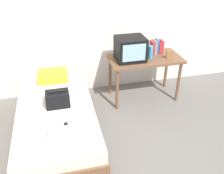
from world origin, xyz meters
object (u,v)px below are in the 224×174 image
at_px(pillow, 53,76).
at_px(remote_silver, 39,100).
at_px(desk, 145,63).
at_px(water_bottle, 151,52).
at_px(tv, 130,49).
at_px(remote_dark, 66,127).
at_px(bed, 57,121).
at_px(handbag, 58,99).
at_px(picture_frame, 170,54).
at_px(magazine, 39,125).
at_px(folded_towel, 62,134).
at_px(book_row, 156,47).

distance_m(pillow, remote_silver, 0.61).
distance_m(desk, water_bottle, 0.22).
bearing_deg(remote_silver, tv, 17.95).
height_order(water_bottle, remote_silver, water_bottle).
bearing_deg(remote_dark, bed, 102.88).
height_order(handbag, remote_dark, handbag).
relative_size(tv, pillow, 1.00).
relative_size(picture_frame, pillow, 0.32).
xyz_separation_m(handbag, magazine, (-0.24, -0.35, -0.10)).
relative_size(pillow, handbag, 1.47).
height_order(desk, picture_frame, picture_frame).
height_order(remote_dark, folded_towel, folded_towel).
relative_size(water_bottle, remote_silver, 1.45).
bearing_deg(handbag, tv, 28.53).
bearing_deg(folded_towel, book_row, 40.30).
distance_m(tv, water_bottle, 0.33).
relative_size(desk, remote_silver, 8.06).
distance_m(water_bottle, remote_dark, 1.82).
distance_m(book_row, pillow, 1.73).
relative_size(bed, handbag, 6.67).
height_order(book_row, remote_silver, book_row).
xyz_separation_m(tv, book_row, (0.50, 0.16, -0.07)).
relative_size(bed, folded_towel, 7.14).
height_order(book_row, remote_dark, book_row).
distance_m(water_bottle, handbag, 1.62).
relative_size(handbag, remote_dark, 1.92).
xyz_separation_m(book_row, remote_silver, (-1.92, -0.62, -0.35)).
relative_size(book_row, handbag, 0.77).
xyz_separation_m(tv, water_bottle, (0.32, -0.04, -0.08)).
bearing_deg(pillow, remote_dark, -85.27).
height_order(water_bottle, magazine, water_bottle).
bearing_deg(pillow, desk, -3.61).
xyz_separation_m(desk, remote_silver, (-1.68, -0.48, -0.15)).
bearing_deg(remote_dark, remote_silver, 115.48).
bearing_deg(tv, magazine, -145.00).
relative_size(book_row, remote_silver, 1.61).
xyz_separation_m(remote_dark, folded_towel, (-0.06, -0.13, 0.02)).
xyz_separation_m(pillow, remote_silver, (-0.21, -0.57, -0.05)).
bearing_deg(remote_silver, water_bottle, 13.68).
bearing_deg(picture_frame, folded_towel, -147.29).
xyz_separation_m(book_row, magazine, (-1.91, -1.14, -0.36)).
bearing_deg(pillow, bed, -90.45).
relative_size(book_row, magazine, 0.80).
bearing_deg(book_row, magazine, -149.09).
relative_size(desk, water_bottle, 5.56).
height_order(desk, water_bottle, water_bottle).
distance_m(picture_frame, folded_towel, 2.14).
distance_m(tv, remote_dark, 1.63).
xyz_separation_m(book_row, pillow, (-1.71, -0.05, -0.30)).
height_order(desk, pillow, desk).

